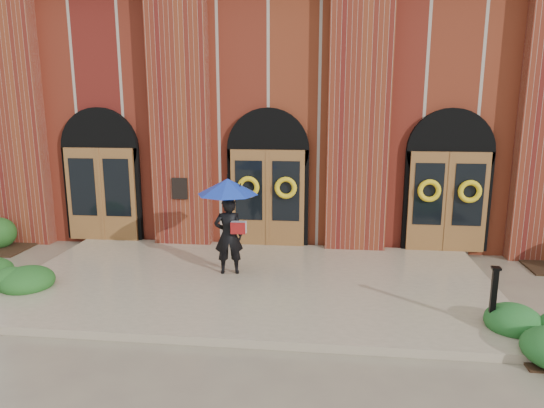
# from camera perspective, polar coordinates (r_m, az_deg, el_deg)

# --- Properties ---
(ground) EXTENTS (90.00, 90.00, 0.00)m
(ground) POSITION_cam_1_polar(r_m,az_deg,el_deg) (10.32, -2.37, -9.92)
(ground) COLOR gray
(ground) RESTS_ON ground
(landing) EXTENTS (10.00, 5.30, 0.15)m
(landing) POSITION_cam_1_polar(r_m,az_deg,el_deg) (10.43, -2.24, -9.23)
(landing) COLOR tan
(landing) RESTS_ON ground
(church_building) EXTENTS (16.20, 12.53, 7.00)m
(church_building) POSITION_cam_1_polar(r_m,az_deg,el_deg) (18.31, 1.80, 10.91)
(church_building) COLOR maroon
(church_building) RESTS_ON ground
(man_with_umbrella) EXTENTS (1.52, 1.52, 2.10)m
(man_with_umbrella) POSITION_cam_1_polar(r_m,az_deg,el_deg) (10.41, -5.17, -0.44)
(man_with_umbrella) COLOR black
(man_with_umbrella) RESTS_ON landing
(metal_post) EXTENTS (0.15, 0.15, 1.04)m
(metal_post) POSITION_cam_1_polar(r_m,az_deg,el_deg) (8.96, 24.61, -9.76)
(metal_post) COLOR black
(metal_post) RESTS_ON landing
(hedge_front_left) EXTENTS (1.50, 1.28, 0.53)m
(hedge_front_left) POSITION_cam_1_polar(r_m,az_deg,el_deg) (11.73, -28.42, -7.31)
(hedge_front_left) COLOR #1E4F1B
(hedge_front_left) RESTS_ON ground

